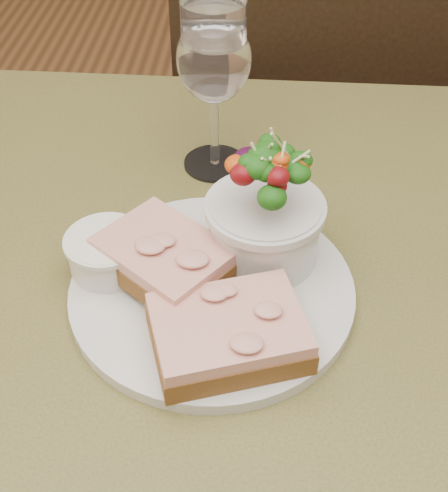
# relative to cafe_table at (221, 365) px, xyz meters

# --- Properties ---
(cafe_table) EXTENTS (0.80, 0.80, 0.75)m
(cafe_table) POSITION_rel_cafe_table_xyz_m (0.00, 0.00, 0.00)
(cafe_table) COLOR #453E1D
(cafe_table) RESTS_ON ground
(chair_far) EXTENTS (0.47, 0.47, 0.90)m
(chair_far) POSITION_rel_cafe_table_xyz_m (0.08, 0.66, -0.36)
(chair_far) COLOR black
(chair_far) RESTS_ON ground
(dinner_plate) EXTENTS (0.26, 0.26, 0.01)m
(dinner_plate) POSITION_rel_cafe_table_xyz_m (-0.01, -0.00, 0.11)
(dinner_plate) COLOR silver
(dinner_plate) RESTS_ON cafe_table
(sandwich_front) EXTENTS (0.14, 0.12, 0.03)m
(sandwich_front) POSITION_rel_cafe_table_xyz_m (0.01, -0.07, 0.13)
(sandwich_front) COLOR #4C3414
(sandwich_front) RESTS_ON dinner_plate
(sandwich_back) EXTENTS (0.14, 0.14, 0.03)m
(sandwich_back) POSITION_rel_cafe_table_xyz_m (-0.05, 0.01, 0.14)
(sandwich_back) COLOR #4C3414
(sandwich_back) RESTS_ON dinner_plate
(ramekin) EXTENTS (0.07, 0.07, 0.04)m
(ramekin) POSITION_rel_cafe_table_xyz_m (-0.10, 0.02, 0.13)
(ramekin) COLOR silver
(ramekin) RESTS_ON dinner_plate
(salad_bowl) EXTENTS (0.10, 0.10, 0.13)m
(salad_bowl) POSITION_rel_cafe_table_xyz_m (0.04, 0.05, 0.17)
(salad_bowl) COLOR silver
(salad_bowl) RESTS_ON dinner_plate
(garnish) EXTENTS (0.05, 0.04, 0.02)m
(garnish) POSITION_rel_cafe_table_xyz_m (-0.08, 0.06, 0.12)
(garnish) COLOR #113409
(garnish) RESTS_ON dinner_plate
(wine_glass) EXTENTS (0.08, 0.08, 0.18)m
(wine_glass) POSITION_rel_cafe_table_xyz_m (-0.02, 0.20, 0.22)
(wine_glass) COLOR white
(wine_glass) RESTS_ON cafe_table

